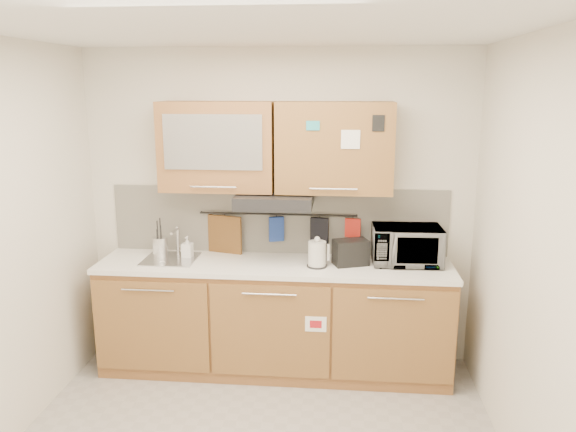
# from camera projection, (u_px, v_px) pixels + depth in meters

# --- Properties ---
(ceiling) EXTENTS (3.20, 3.20, 0.00)m
(ceiling) POSITION_uv_depth(u_px,v_px,m) (246.00, 26.00, 2.93)
(ceiling) COLOR white
(ceiling) RESTS_ON wall_back
(wall_back) EXTENTS (3.20, 0.00, 3.20)m
(wall_back) POSITION_uv_depth(u_px,v_px,m) (278.00, 208.00, 4.68)
(wall_back) COLOR silver
(wall_back) RESTS_ON ground
(wall_right) EXTENTS (0.00, 3.00, 3.00)m
(wall_right) POSITION_uv_depth(u_px,v_px,m) (537.00, 272.00, 3.08)
(wall_right) COLOR silver
(wall_right) RESTS_ON ground
(base_cabinet) EXTENTS (2.80, 0.64, 0.88)m
(base_cabinet) POSITION_uv_depth(u_px,v_px,m) (275.00, 323.00, 4.59)
(base_cabinet) COLOR #925A34
(base_cabinet) RESTS_ON floor
(countertop) EXTENTS (2.82, 0.62, 0.04)m
(countertop) POSITION_uv_depth(u_px,v_px,m) (274.00, 265.00, 4.47)
(countertop) COLOR white
(countertop) RESTS_ON base_cabinet
(backsplash) EXTENTS (2.80, 0.02, 0.56)m
(backsplash) POSITION_uv_depth(u_px,v_px,m) (278.00, 220.00, 4.69)
(backsplash) COLOR silver
(backsplash) RESTS_ON countertop
(upper_cabinets) EXTENTS (1.82, 0.37, 0.70)m
(upper_cabinets) POSITION_uv_depth(u_px,v_px,m) (275.00, 147.00, 4.39)
(upper_cabinets) COLOR #925A34
(upper_cabinets) RESTS_ON wall_back
(range_hood) EXTENTS (0.60, 0.46, 0.10)m
(range_hood) POSITION_uv_depth(u_px,v_px,m) (275.00, 200.00, 4.41)
(range_hood) COLOR black
(range_hood) RESTS_ON upper_cabinets
(sink) EXTENTS (0.42, 0.40, 0.26)m
(sink) POSITION_uv_depth(u_px,v_px,m) (171.00, 259.00, 4.56)
(sink) COLOR silver
(sink) RESTS_ON countertop
(utensil_rail) EXTENTS (1.30, 0.02, 0.02)m
(utensil_rail) POSITION_uv_depth(u_px,v_px,m) (278.00, 214.00, 4.64)
(utensil_rail) COLOR black
(utensil_rail) RESTS_ON backsplash
(utensil_crock) EXTENTS (0.17, 0.17, 0.32)m
(utensil_crock) POSITION_uv_depth(u_px,v_px,m) (160.00, 246.00, 4.64)
(utensil_crock) COLOR silver
(utensil_crock) RESTS_ON countertop
(kettle) EXTENTS (0.18, 0.17, 0.24)m
(kettle) POSITION_uv_depth(u_px,v_px,m) (317.00, 255.00, 4.36)
(kettle) COLOR silver
(kettle) RESTS_ON countertop
(toaster) EXTENTS (0.30, 0.24, 0.20)m
(toaster) POSITION_uv_depth(u_px,v_px,m) (351.00, 252.00, 4.41)
(toaster) COLOR black
(toaster) RESTS_ON countertop
(microwave) EXTENTS (0.55, 0.38, 0.30)m
(microwave) POSITION_uv_depth(u_px,v_px,m) (407.00, 245.00, 4.43)
(microwave) COLOR #999999
(microwave) RESTS_ON countertop
(soap_bottle) EXTENTS (0.09, 0.09, 0.18)m
(soap_bottle) POSITION_uv_depth(u_px,v_px,m) (187.00, 247.00, 4.59)
(soap_bottle) COLOR #999999
(soap_bottle) RESTS_ON countertop
(cutting_board) EXTENTS (0.30, 0.10, 0.37)m
(cutting_board) POSITION_uv_depth(u_px,v_px,m) (225.00, 238.00, 4.72)
(cutting_board) COLOR brown
(cutting_board) RESTS_ON utensil_rail
(oven_mitt) EXTENTS (0.13, 0.07, 0.21)m
(oven_mitt) POSITION_uv_depth(u_px,v_px,m) (276.00, 229.00, 4.66)
(oven_mitt) COLOR navy
(oven_mitt) RESTS_ON utensil_rail
(dark_pouch) EXTENTS (0.15, 0.07, 0.23)m
(dark_pouch) POSITION_uv_depth(u_px,v_px,m) (319.00, 232.00, 4.63)
(dark_pouch) COLOR black
(dark_pouch) RESTS_ON utensil_rail
(pot_holder) EXTENTS (0.13, 0.04, 0.16)m
(pot_holder) POSITION_uv_depth(u_px,v_px,m) (353.00, 228.00, 4.59)
(pot_holder) COLOR red
(pot_holder) RESTS_ON utensil_rail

